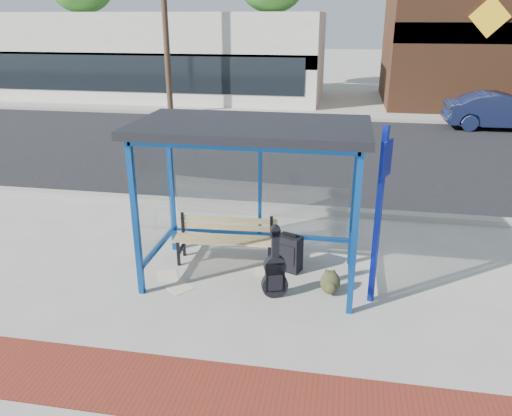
% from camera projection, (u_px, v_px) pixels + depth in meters
% --- Properties ---
extents(ground, '(120.00, 120.00, 0.00)m').
position_uv_depth(ground, '(252.00, 277.00, 7.78)').
color(ground, '#B2ADA0').
rests_on(ground, ground).
extents(brick_paver_strip, '(60.00, 1.00, 0.01)m').
position_uv_depth(brick_paver_strip, '(207.00, 392.00, 5.39)').
color(brick_paver_strip, maroon).
rests_on(brick_paver_strip, ground).
extents(curb_near, '(60.00, 0.25, 0.12)m').
position_uv_depth(curb_near, '(277.00, 208.00, 10.43)').
color(curb_near, gray).
rests_on(curb_near, ground).
extents(street_asphalt, '(60.00, 10.00, 0.00)m').
position_uv_depth(street_asphalt, '(300.00, 151.00, 15.14)').
color(street_asphalt, black).
rests_on(street_asphalt, ground).
extents(curb_far, '(60.00, 0.25, 0.12)m').
position_uv_depth(curb_far, '(312.00, 117.00, 19.80)').
color(curb_far, gray).
rests_on(curb_far, ground).
extents(far_sidewalk, '(60.00, 4.00, 0.01)m').
position_uv_depth(far_sidewalk, '(315.00, 111.00, 21.57)').
color(far_sidewalk, '#B2ADA0').
rests_on(far_sidewalk, ground).
extents(bus_shelter, '(3.30, 1.80, 2.42)m').
position_uv_depth(bus_shelter, '(252.00, 146.00, 7.11)').
color(bus_shelter, '#0D4093').
rests_on(bus_shelter, ground).
extents(storefront_white, '(18.00, 6.04, 4.00)m').
position_uv_depth(storefront_white, '(142.00, 55.00, 25.08)').
color(storefront_white, silver).
rests_on(storefront_white, ground).
extents(storefront_brown, '(10.00, 7.08, 6.40)m').
position_uv_depth(storefront_brown, '(503.00, 31.00, 22.32)').
color(storefront_brown, '#59331E').
rests_on(storefront_brown, ground).
extents(utility_pole_west, '(1.60, 0.24, 8.00)m').
position_uv_depth(utility_pole_west, '(164.00, 8.00, 19.61)').
color(utility_pole_west, '#4C3826').
rests_on(utility_pole_west, ground).
extents(bench, '(1.68, 0.50, 0.79)m').
position_uv_depth(bench, '(226.00, 237.00, 8.13)').
color(bench, black).
rests_on(bench, ground).
extents(guitar_bag, '(0.40, 0.22, 1.05)m').
position_uv_depth(guitar_bag, '(275.00, 273.00, 7.10)').
color(guitar_bag, black).
rests_on(guitar_bag, ground).
extents(suitcase, '(0.43, 0.36, 0.65)m').
position_uv_depth(suitcase, '(289.00, 253.00, 7.88)').
color(suitcase, black).
rests_on(suitcase, ground).
extents(backpack, '(0.32, 0.30, 0.35)m').
position_uv_depth(backpack, '(330.00, 283.00, 7.27)').
color(backpack, '#32331C').
rests_on(backpack, ground).
extents(sign_post, '(0.16, 0.30, 2.52)m').
position_uv_depth(sign_post, '(380.00, 208.00, 6.63)').
color(sign_post, '#0D1A8F').
rests_on(sign_post, ground).
extents(newspaper_a, '(0.45, 0.49, 0.01)m').
position_uv_depth(newspaper_a, '(168.00, 276.00, 7.81)').
color(newspaper_a, white).
rests_on(newspaper_a, ground).
extents(newspaper_b, '(0.53, 0.52, 0.01)m').
position_uv_depth(newspaper_b, '(178.00, 287.00, 7.49)').
color(newspaper_b, white).
rests_on(newspaper_b, ground).
extents(newspaper_c, '(0.41, 0.35, 0.01)m').
position_uv_depth(newspaper_c, '(266.00, 272.00, 7.94)').
color(newspaper_c, white).
rests_on(newspaper_c, ground).
extents(parked_car, '(3.94, 1.45, 1.29)m').
position_uv_depth(parked_car, '(502.00, 111.00, 17.80)').
color(parked_car, '#172042').
rests_on(parked_car, ground).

